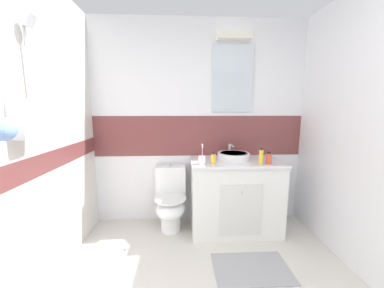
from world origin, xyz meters
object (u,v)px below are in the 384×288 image
at_px(sink_basin, 234,156).
at_px(deodorant_spray_can, 261,156).
at_px(toilet, 171,201).
at_px(toothbrush_cup, 202,159).
at_px(lotion_bottle_short, 269,158).
at_px(soap_dispenser, 213,159).

relative_size(sink_basin, deodorant_spray_can, 2.37).
distance_m(sink_basin, deodorant_spray_can, 0.33).
distance_m(toilet, toothbrush_cup, 0.68).
distance_m(toilet, lotion_bottle_short, 1.23).
xyz_separation_m(soap_dispenser, lotion_bottle_short, (0.59, -0.01, 0.01)).
bearing_deg(toothbrush_cup, soap_dispenser, -7.65).
height_order(toothbrush_cup, lotion_bottle_short, toothbrush_cup).
xyz_separation_m(sink_basin, deodorant_spray_can, (0.24, -0.22, 0.04)).
xyz_separation_m(toothbrush_cup, deodorant_spray_can, (0.63, -0.03, 0.03)).
height_order(toilet, soap_dispenser, soap_dispenser).
distance_m(sink_basin, toothbrush_cup, 0.43).
xyz_separation_m(toothbrush_cup, lotion_bottle_short, (0.72, -0.03, 0.01)).
bearing_deg(soap_dispenser, deodorant_spray_can, -1.74).
xyz_separation_m(toilet, toothbrush_cup, (0.35, -0.20, 0.55)).
relative_size(toothbrush_cup, deodorant_spray_can, 1.23).
relative_size(sink_basin, toothbrush_cup, 1.93).
bearing_deg(sink_basin, soap_dispenser, -142.46).
bearing_deg(soap_dispenser, toilet, 154.96).
distance_m(sink_basin, toilet, 0.92).
relative_size(soap_dispenser, deodorant_spray_can, 0.84).
height_order(toilet, lotion_bottle_short, lotion_bottle_short).
bearing_deg(toothbrush_cup, deodorant_spray_can, -2.89).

